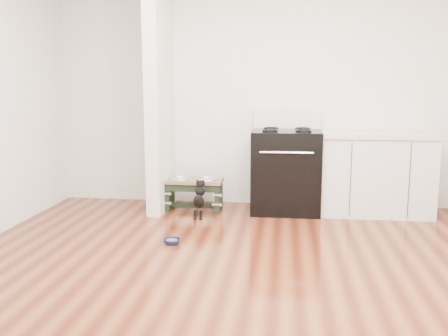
{
  "coord_description": "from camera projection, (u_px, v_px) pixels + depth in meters",
  "views": [
    {
      "loc": [
        0.23,
        -3.42,
        1.44
      ],
      "look_at": [
        -0.41,
        1.77,
        0.55
      ],
      "focal_mm": 40.0,
      "sensor_mm": 36.0,
      "label": 1
    }
  ],
  "objects": [
    {
      "name": "ground",
      "position": [
        250.0,
        284.0,
        3.62
      ],
      "size": [
        5.0,
        5.0,
        0.0
      ],
      "primitive_type": "plane",
      "color": "#471A0C",
      "rests_on": "ground"
    },
    {
      "name": "room_shell",
      "position": [
        252.0,
        56.0,
        3.35
      ],
      "size": [
        5.0,
        5.0,
        5.0
      ],
      "color": "silver",
      "rests_on": "ground"
    },
    {
      "name": "partition_wall",
      "position": [
        160.0,
        91.0,
        5.59
      ],
      "size": [
        0.15,
        0.8,
        2.7
      ],
      "primitive_type": "cube",
      "color": "silver",
      "rests_on": "ground"
    },
    {
      "name": "oven_range",
      "position": [
        286.0,
        170.0,
        5.62
      ],
      "size": [
        0.76,
        0.69,
        1.14
      ],
      "color": "black",
      "rests_on": "ground"
    },
    {
      "name": "cabinet_run",
      "position": [
        375.0,
        173.0,
        5.52
      ],
      "size": [
        1.24,
        0.64,
        0.91
      ],
      "color": "silver",
      "rests_on": "ground"
    },
    {
      "name": "dog_feeder",
      "position": [
        194.0,
        188.0,
        5.7
      ],
      "size": [
        0.66,
        0.35,
        0.37
      ],
      "color": "black",
      "rests_on": "ground"
    },
    {
      "name": "puppy",
      "position": [
        199.0,
        197.0,
        5.4
      ],
      "size": [
        0.11,
        0.34,
        0.4
      ],
      "color": "black",
      "rests_on": "ground"
    },
    {
      "name": "floor_bowl",
      "position": [
        172.0,
        241.0,
        4.52
      ],
      "size": [
        0.17,
        0.17,
        0.05
      ],
      "rotation": [
        0.0,
        0.0,
        0.15
      ],
      "color": "navy",
      "rests_on": "ground"
    }
  ]
}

